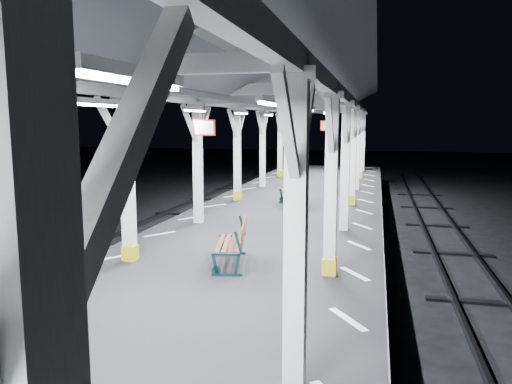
% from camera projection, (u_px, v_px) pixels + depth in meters
% --- Properties ---
extents(ground, '(120.00, 120.00, 0.00)m').
position_uv_depth(ground, '(188.00, 366.00, 7.82)').
color(ground, black).
rests_on(ground, ground).
extents(platform, '(6.00, 50.00, 1.00)m').
position_uv_depth(platform, '(187.00, 336.00, 7.75)').
color(platform, black).
rests_on(platform, ground).
extents(hazard_stripes_left, '(1.00, 48.00, 0.01)m').
position_uv_depth(hazard_stripes_left, '(48.00, 292.00, 8.25)').
color(hazard_stripes_left, silver).
rests_on(hazard_stripes_left, platform).
extents(hazard_stripes_right, '(1.00, 48.00, 0.01)m').
position_uv_depth(hazard_stripes_right, '(348.00, 319.00, 7.11)').
color(hazard_stripes_right, silver).
rests_on(hazard_stripes_right, platform).
extents(canopy, '(5.40, 49.00, 4.65)m').
position_uv_depth(canopy, '(182.00, 68.00, 7.17)').
color(canopy, silver).
rests_on(canopy, platform).
extents(bench_mid, '(0.90, 1.67, 0.86)m').
position_uv_depth(bench_mid, '(234.00, 242.00, 9.79)').
color(bench_mid, '#0E292A').
rests_on(bench_mid, platform).
extents(bench_far, '(1.20, 1.94, 0.99)m').
position_uv_depth(bench_far, '(296.00, 191.00, 16.36)').
color(bench_far, '#0E292A').
rests_on(bench_far, platform).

